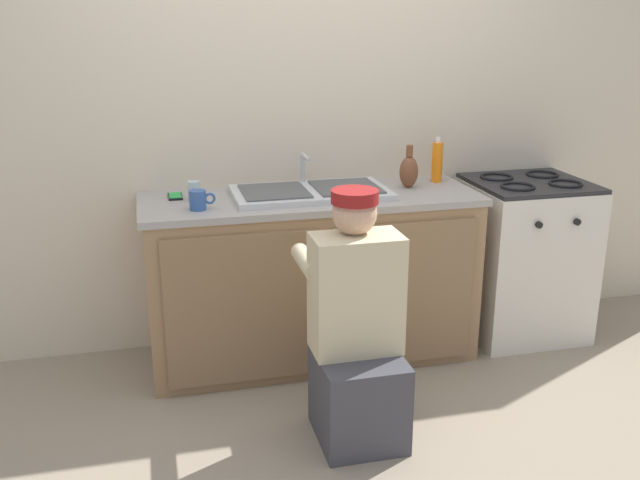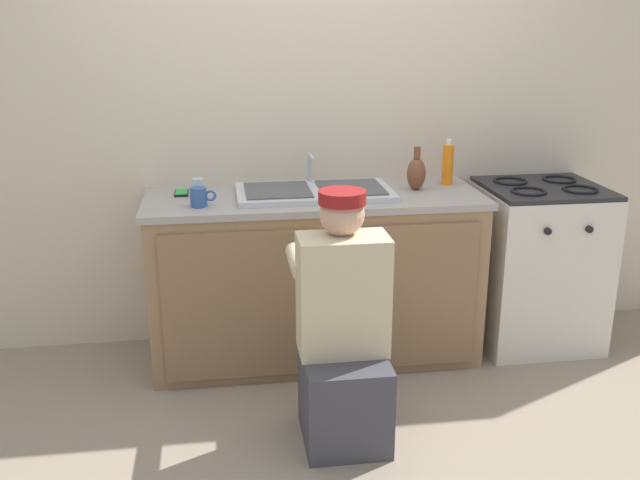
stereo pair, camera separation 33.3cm
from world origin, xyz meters
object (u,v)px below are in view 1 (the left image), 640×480
Objects in this scene: sink_double_basin at (311,192)px; water_glass at (194,191)px; stove_range at (523,257)px; plumber_person at (357,338)px; vase_decorative at (409,171)px; soap_bottle_orange at (437,162)px; cell_phone at (175,196)px; coffee_mug at (198,200)px.

water_glass is at bearing 177.13° from sink_double_basin.
stove_range is 1.48m from plumber_person.
vase_decorative is 0.92× the size of soap_bottle_orange.
coffee_mug reaches higher than cell_phone.
sink_double_basin is 0.93m from plumber_person.
cell_phone is at bearing 109.65° from coffee_mug.
stove_range is 7.29× the size of coffee_mug.
stove_range is 1.91m from coffee_mug.
sink_double_basin is 0.87× the size of stove_range.
soap_bottle_orange is at bearing 11.76° from coffee_mug.
plumber_person is 1.32m from soap_bottle_orange.
vase_decorative reaches higher than water_glass.
coffee_mug is 0.17m from water_glass.
vase_decorative reaches higher than stove_range.
water_glass is at bearing 92.34° from coffee_mug.
water_glass is (-1.85, 0.03, 0.49)m from stove_range.
vase_decorative is at bearing 176.38° from stove_range.
sink_double_basin reaches higher than coffee_mug.
vase_decorative is (-0.71, 0.04, 0.53)m from stove_range.
cell_phone is 0.14m from water_glass.
sink_double_basin is at bearing -175.60° from vase_decorative.
coffee_mug is (-1.34, -0.28, -0.07)m from soap_bottle_orange.
water_glass reaches higher than coffee_mug.
sink_double_basin is at bearing 13.94° from coffee_mug.
vase_decorative is at bearing 0.64° from water_glass.
vase_decorative is at bearing -3.91° from cell_phone.
plumber_person is 4.80× the size of vase_decorative.
cell_phone is at bearing 169.47° from sink_double_basin.
soap_bottle_orange is at bearing 165.00° from stove_range.
cell_phone is (-0.68, 0.13, -0.01)m from sink_double_basin.
plumber_person is 4.42× the size of soap_bottle_orange.
sink_double_basin reaches higher than water_glass.
water_glass is at bearing 179.01° from stove_range.
plumber_person is at bearing -89.08° from sink_double_basin.
soap_bottle_orange is 1.79× the size of cell_phone.
plumber_person reaches higher than coffee_mug.
vase_decorative reaches higher than cell_phone.
sink_double_basin reaches higher than cell_phone.
plumber_person reaches higher than stove_range.
coffee_mug is at bearing -70.35° from cell_phone.
soap_bottle_orange is at bearing 24.39° from vase_decorative.
cell_phone is at bearing 126.67° from plumber_person.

